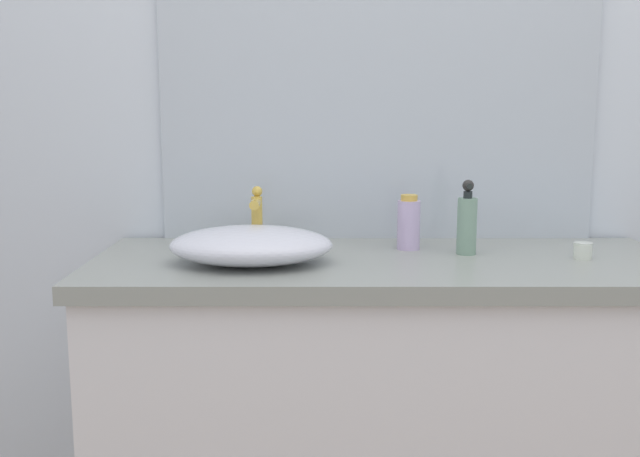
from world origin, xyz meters
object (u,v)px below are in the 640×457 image
(soap_dispenser, at_px, (468,223))
(candle_jar, at_px, (584,251))
(sink_basin, at_px, (252,245))
(lotion_bottle, at_px, (409,223))

(soap_dispenser, bearing_deg, candle_jar, -11.99)
(sink_basin, xyz_separation_m, lotion_bottle, (0.40, 0.18, 0.02))
(soap_dispenser, bearing_deg, sink_basin, -168.28)
(sink_basin, distance_m, candle_jar, 0.83)
(lotion_bottle, bearing_deg, sink_basin, -156.02)
(lotion_bottle, distance_m, candle_jar, 0.44)
(sink_basin, xyz_separation_m, soap_dispenser, (0.54, 0.11, 0.04))
(lotion_bottle, xyz_separation_m, candle_jar, (0.42, -0.13, -0.05))
(sink_basin, relative_size, candle_jar, 8.69)
(sink_basin, height_order, candle_jar, sink_basin)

